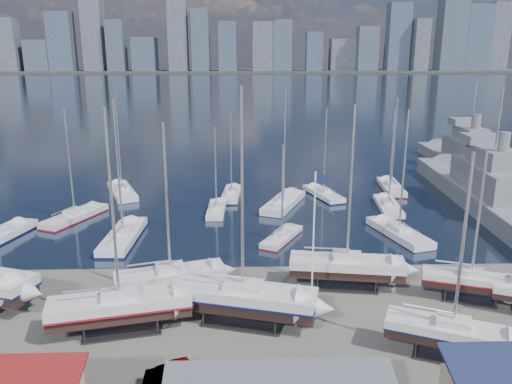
{
  "coord_description": "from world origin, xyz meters",
  "views": [
    {
      "loc": [
        -2.05,
        -46.31,
        20.66
      ],
      "look_at": [
        -0.25,
        8.0,
        5.62
      ],
      "focal_mm": 35.0,
      "sensor_mm": 36.0,
      "label": 1
    }
  ],
  "objects_px": {
    "naval_ship_east": "(489,197)",
    "naval_ship_west": "(467,163)",
    "flagpole": "(315,234)",
    "car_a": "(185,381)"
  },
  "relations": [
    {
      "from": "naval_ship_east",
      "to": "flagpole",
      "type": "height_order",
      "value": "naval_ship_east"
    },
    {
      "from": "naval_ship_east",
      "to": "car_a",
      "type": "distance_m",
      "value": 53.65
    },
    {
      "from": "naval_ship_east",
      "to": "naval_ship_west",
      "type": "distance_m",
      "value": 23.25
    },
    {
      "from": "car_a",
      "to": "flagpole",
      "type": "relative_size",
      "value": 0.36
    },
    {
      "from": "naval_ship_east",
      "to": "car_a",
      "type": "height_order",
      "value": "naval_ship_east"
    },
    {
      "from": "naval_ship_east",
      "to": "flagpole",
      "type": "distance_m",
      "value": 40.52
    },
    {
      "from": "naval_ship_east",
      "to": "naval_ship_west",
      "type": "bearing_deg",
      "value": -13.29
    },
    {
      "from": "naval_ship_east",
      "to": "flagpole",
      "type": "relative_size",
      "value": 3.8
    },
    {
      "from": "flagpole",
      "to": "naval_ship_west",
      "type": "bearing_deg",
      "value": 54.94
    },
    {
      "from": "naval_ship_east",
      "to": "car_a",
      "type": "bearing_deg",
      "value": 138.73
    }
  ]
}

